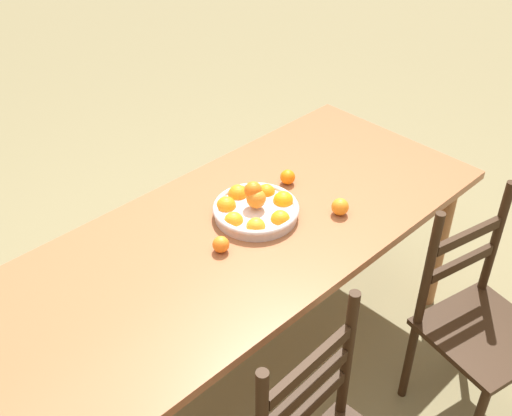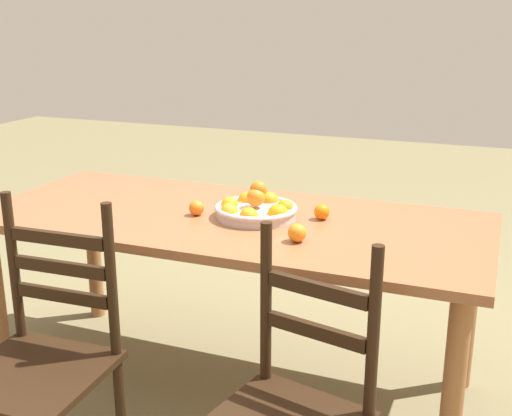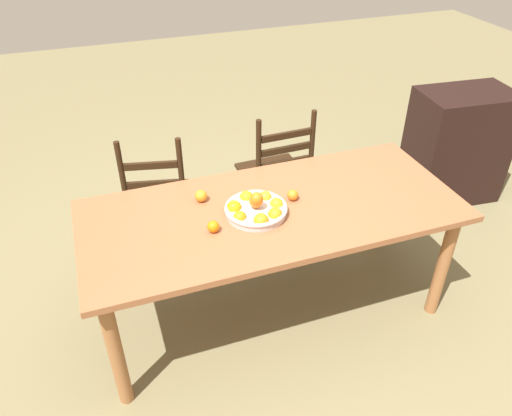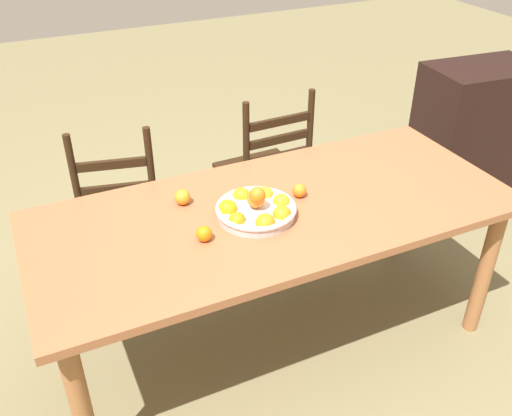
% 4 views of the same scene
% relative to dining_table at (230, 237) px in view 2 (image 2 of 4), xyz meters
% --- Properties ---
extents(ground_plane, '(12.00, 12.00, 0.00)m').
position_rel_dining_table_xyz_m(ground_plane, '(0.00, 0.00, -0.69)').
color(ground_plane, olive).
extents(dining_table, '(2.09, 0.90, 0.78)m').
position_rel_dining_table_xyz_m(dining_table, '(0.00, 0.00, 0.00)').
color(dining_table, '#945837').
rests_on(dining_table, ground).
extents(chair_near_window, '(0.47, 0.47, 1.00)m').
position_rel_dining_table_xyz_m(chair_near_window, '(0.34, 0.80, -0.22)').
color(chair_near_window, black).
rests_on(chair_near_window, ground).
extents(fruit_bowl, '(0.34, 0.34, 0.15)m').
position_rel_dining_table_xyz_m(fruit_bowl, '(-0.11, -0.02, 0.13)').
color(fruit_bowl, beige).
rests_on(fruit_bowl, dining_table).
extents(orange_loose_0, '(0.06, 0.06, 0.06)m').
position_rel_dining_table_xyz_m(orange_loose_0, '(0.13, 0.04, 0.12)').
color(orange_loose_0, orange).
rests_on(orange_loose_0, dining_table).
extents(orange_loose_1, '(0.06, 0.06, 0.06)m').
position_rel_dining_table_xyz_m(orange_loose_1, '(-0.36, -0.09, 0.12)').
color(orange_loose_1, orange).
rests_on(orange_loose_1, dining_table).
extents(orange_loose_2, '(0.07, 0.07, 0.07)m').
position_rel_dining_table_xyz_m(orange_loose_2, '(-0.35, 0.20, 0.13)').
color(orange_loose_2, orange).
rests_on(orange_loose_2, dining_table).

